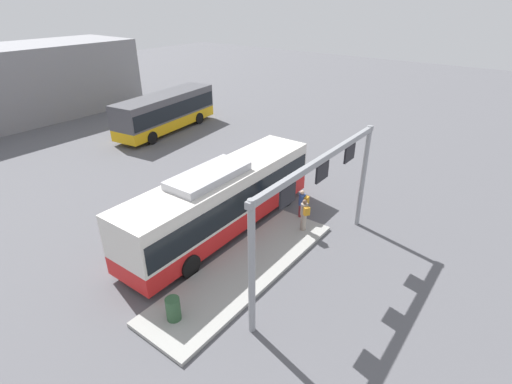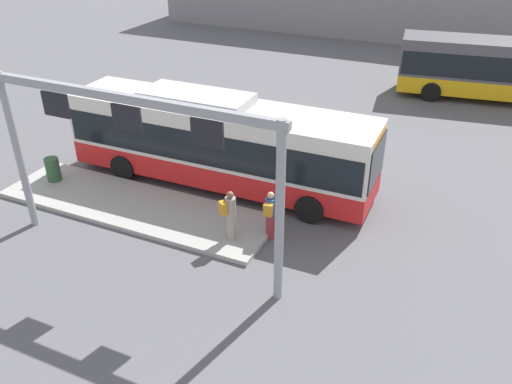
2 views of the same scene
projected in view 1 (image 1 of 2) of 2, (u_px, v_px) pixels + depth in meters
name	position (u px, v px, depth m)	size (l,w,h in m)	color
ground_plane	(224.00, 229.00, 19.31)	(120.00, 120.00, 0.00)	#56565B
platform_curb	(246.00, 268.00, 16.41)	(10.00, 2.80, 0.16)	#9E9E99
bus_main	(223.00, 197.00, 18.48)	(11.57, 2.80, 3.46)	red
bus_background_left	(166.00, 110.00, 32.45)	(10.31, 3.85, 3.10)	#EAAD14
person_boarding	(302.00, 204.00, 19.75)	(0.37, 0.55, 1.67)	maroon
person_waiting_near	(304.00, 214.00, 18.54)	(0.54, 0.61, 1.67)	gray
platform_sign_gantry	(321.00, 190.00, 14.91)	(9.17, 0.24, 5.20)	gray
trash_bin	(173.00, 309.00, 13.57)	(0.52, 0.52, 0.90)	#2D5133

